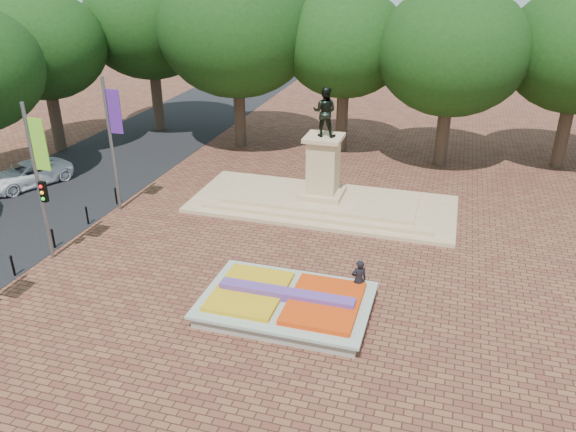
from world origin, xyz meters
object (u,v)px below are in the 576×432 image
Objects in this scene: flower_bed at (287,303)px; pedestrian at (359,280)px; van at (27,174)px; monument at (322,191)px.

pedestrian is (2.41, 1.66, 0.47)m from flower_bed.
pedestrian reaches higher than flower_bed.
van is at bearing -43.19° from pedestrian.
flower_bed is 1.26× the size of van.
van is 21.55m from pedestrian.
monument reaches higher than van.
pedestrian reaches higher than van.
monument is (-1.03, 10.00, 0.50)m from flower_bed.
van is at bearing 156.41° from flower_bed.
monument is 2.81× the size of van.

